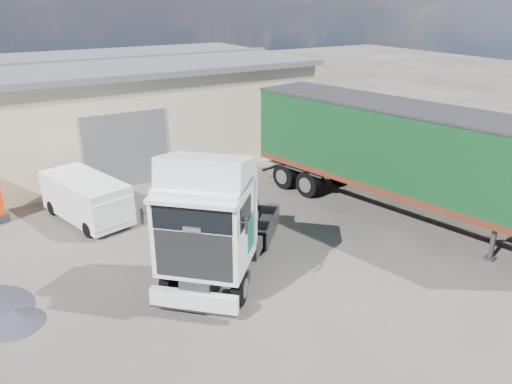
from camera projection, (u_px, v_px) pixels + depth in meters
ground at (278, 263)px, 17.17m from camera, size 120.00×120.00×0.00m
warehouse at (15, 117)px, 26.04m from camera, size 30.60×12.60×5.42m
brick_boundary_wall at (394, 141)px, 27.02m from camera, size 0.35×26.00×2.50m
tractor_unit at (215, 226)px, 15.57m from camera, size 6.37×6.53×4.51m
box_trailer at (401, 150)px, 20.10m from camera, size 5.70×14.12×4.59m
panel_van at (89, 200)px, 20.10m from camera, size 2.84×4.68×1.79m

